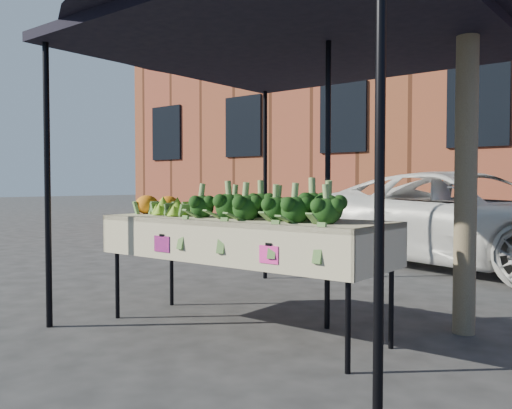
# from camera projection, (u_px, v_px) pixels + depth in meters

# --- Properties ---
(ground) EXTENTS (90.00, 90.00, 0.00)m
(ground) POSITION_uv_depth(u_px,v_px,m) (231.00, 336.00, 4.13)
(ground) COLOR #252527
(table) EXTENTS (2.41, 0.82, 0.90)m
(table) POSITION_uv_depth(u_px,v_px,m) (240.00, 275.00, 4.23)
(table) COLOR beige
(table) RESTS_ON ground
(canopy) EXTENTS (3.16, 3.16, 2.74)m
(canopy) POSITION_uv_depth(u_px,v_px,m) (297.00, 160.00, 4.58)
(canopy) COLOR black
(canopy) RESTS_ON ground
(broccoli_heap) EXTENTS (1.37, 0.57, 0.26)m
(broccoli_heap) POSITION_uv_depth(u_px,v_px,m) (270.00, 202.00, 4.06)
(broccoli_heap) COLOR black
(broccoli_heap) RESTS_ON table
(romanesco_cluster) EXTENTS (0.43, 0.57, 0.20)m
(romanesco_cluster) POSITION_uv_depth(u_px,v_px,m) (184.00, 203.00, 4.65)
(romanesco_cluster) COLOR #7ABB2D
(romanesco_cluster) RESTS_ON table
(cauliflower_pair) EXTENTS (0.23, 0.43, 0.18)m
(cauliflower_pair) POSITION_uv_depth(u_px,v_px,m) (158.00, 203.00, 4.91)
(cauliflower_pair) COLOR orange
(cauliflower_pair) RESTS_ON table
(vehicle) EXTENTS (1.91, 2.52, 4.85)m
(vehicle) POSITION_uv_depth(u_px,v_px,m) (468.00, 93.00, 7.49)
(vehicle) COLOR white
(vehicle) RESTS_ON ground
(street_tree) EXTENTS (2.48, 2.48, 4.89)m
(street_tree) POSITION_uv_depth(u_px,v_px,m) (468.00, 17.00, 4.12)
(street_tree) COLOR #1E4C14
(street_tree) RESTS_ON ground
(building_left) EXTENTS (12.00, 8.00, 9.00)m
(building_left) POSITION_uv_depth(u_px,v_px,m) (365.00, 75.00, 16.46)
(building_left) COLOR brown
(building_left) RESTS_ON ground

